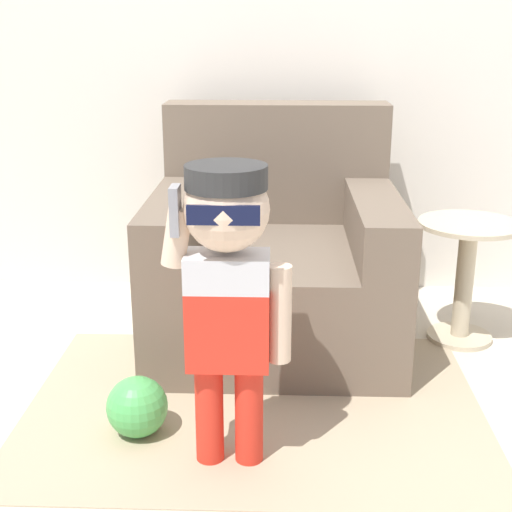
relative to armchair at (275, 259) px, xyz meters
The scene contains 7 objects.
ground_plane 0.34m from the armchair, 79.79° to the right, with size 10.00×10.00×0.00m, color beige.
wall_back 1.14m from the armchair, 87.87° to the left, with size 10.00×0.05×2.60m.
armchair is the anchor object (origin of this frame).
person_child 0.97m from the armchair, 97.36° to the right, with size 0.36×0.27×0.88m.
side_table 0.76m from the armchair, ahead, with size 0.40×0.40×0.50m.
rug 0.70m from the armchair, 95.64° to the right, with size 1.52×1.11×0.01m.
toy_ball 0.93m from the armchair, 117.58° to the right, with size 0.19×0.19×0.19m.
Camera 1 is at (-0.00, -2.62, 1.23)m, focal length 50.00 mm.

